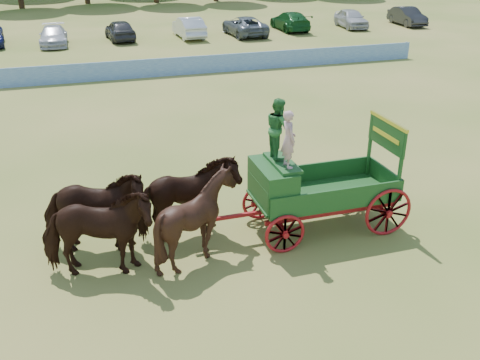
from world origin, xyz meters
name	(u,v)px	position (x,y,z in m)	size (l,w,h in m)	color
ground	(403,200)	(0.00, 0.00, 0.00)	(160.00, 160.00, 0.00)	#9B8446
horse_lead_left	(97,234)	(-9.24, -1.27, 1.15)	(1.24, 2.72, 2.30)	black
horse_lead_right	(94,213)	(-9.24, -0.17, 1.15)	(1.24, 2.72, 2.30)	black
horse_wheel_left	(197,219)	(-6.84, -1.27, 1.15)	(1.86, 2.09, 2.30)	black
horse_wheel_right	(187,200)	(-6.84, -0.17, 1.15)	(1.24, 2.72, 2.30)	black
farm_dray	(299,176)	(-3.88, -0.68, 1.64)	(6.00, 2.00, 3.75)	#A81810
sponsor_banner	(219,63)	(-1.00, 18.00, 0.53)	(26.00, 0.08, 1.05)	#1D50A1
parked_cars	(170,28)	(-1.62, 30.33, 0.75)	(48.00, 6.92, 1.60)	silver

